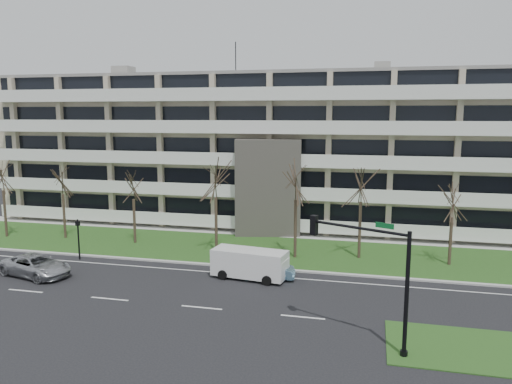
% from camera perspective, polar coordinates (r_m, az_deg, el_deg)
% --- Properties ---
extents(ground, '(160.00, 160.00, 0.00)m').
position_cam_1_polar(ground, '(30.34, -6.23, -13.00)').
color(ground, black).
rests_on(ground, ground).
extents(grass_verge, '(90.00, 10.00, 0.06)m').
position_cam_1_polar(grass_verge, '(42.15, -0.25, -6.57)').
color(grass_verge, '#244918').
rests_on(grass_verge, ground).
extents(curb, '(90.00, 0.35, 0.12)m').
position_cam_1_polar(curb, '(37.51, -2.08, -8.52)').
color(curb, '#B2B2AD').
rests_on(curb, ground).
extents(sidewalk, '(90.00, 2.00, 0.08)m').
position_cam_1_polar(sidewalk, '(47.34, 1.33, -4.83)').
color(sidewalk, '#B2B2AD').
rests_on(sidewalk, ground).
extents(grass_median, '(7.00, 5.00, 0.06)m').
position_cam_1_polar(grass_median, '(27.29, 22.30, -16.18)').
color(grass_median, '#244918').
rests_on(grass_median, ground).
extents(lane_edge_line, '(90.00, 0.12, 0.01)m').
position_cam_1_polar(lane_edge_line, '(36.15, -2.72, -9.29)').
color(lane_edge_line, white).
rests_on(lane_edge_line, ground).
extents(apartment_building, '(60.50, 15.10, 18.75)m').
position_cam_1_polar(apartment_building, '(52.80, 2.91, 4.92)').
color(apartment_building, tan).
rests_on(apartment_building, ground).
extents(silver_pickup, '(5.83, 3.76, 1.50)m').
position_cam_1_polar(silver_pickup, '(38.66, -23.85, -7.70)').
color(silver_pickup, '#ACAEB4').
rests_on(silver_pickup, ground).
extents(blue_sedan, '(4.18, 1.78, 1.34)m').
position_cam_1_polar(blue_sedan, '(34.90, 1.10, -8.81)').
color(blue_sedan, '#74A8C9').
rests_on(blue_sedan, ground).
extents(white_van, '(5.40, 2.67, 2.01)m').
position_cam_1_polar(white_van, '(34.79, -0.63, -7.95)').
color(white_van, white).
rests_on(white_van, ground).
extents(traffic_signal, '(4.98, 2.49, 6.27)m').
position_cam_1_polar(traffic_signal, '(24.81, 13.10, -8.29)').
color(traffic_signal, black).
rests_on(traffic_signal, ground).
extents(pedestrian_signal, '(0.35, 0.31, 3.21)m').
position_cam_1_polar(pedestrian_signal, '(41.35, -19.65, -4.54)').
color(pedestrian_signal, black).
rests_on(pedestrian_signal, ground).
extents(tree_0, '(3.90, 3.90, 7.79)m').
position_cam_1_polar(tree_0, '(50.89, -27.05, 2.05)').
color(tree_0, '#382B21').
rests_on(tree_0, ground).
extents(tree_1, '(3.65, 3.65, 7.30)m').
position_cam_1_polar(tree_1, '(48.14, -21.31, 1.61)').
color(tree_1, '#382B21').
rests_on(tree_1, ground).
extents(tree_2, '(3.52, 3.52, 7.04)m').
position_cam_1_polar(tree_2, '(44.49, -13.89, 1.14)').
color(tree_2, '#382B21').
rests_on(tree_2, ground).
extents(tree_3, '(4.11, 4.11, 8.22)m').
position_cam_1_polar(tree_3, '(40.24, -4.65, 1.91)').
color(tree_3, '#382B21').
rests_on(tree_3, ground).
extents(tree_4, '(4.18, 4.18, 8.36)m').
position_cam_1_polar(tree_4, '(38.68, 4.59, 1.78)').
color(tree_4, '#382B21').
rests_on(tree_4, ground).
extents(tree_5, '(4.05, 4.05, 8.10)m').
position_cam_1_polar(tree_5, '(39.30, 11.95, 1.43)').
color(tree_5, '#382B21').
rests_on(tree_5, ground).
extents(tree_6, '(3.28, 3.28, 6.57)m').
position_cam_1_polar(tree_6, '(39.61, 21.60, -0.71)').
color(tree_6, '#382B21').
rests_on(tree_6, ground).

